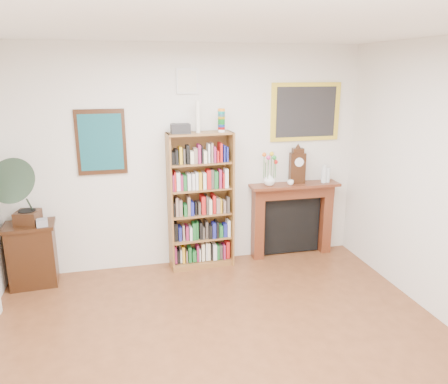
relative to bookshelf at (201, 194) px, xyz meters
name	(u,v)px	position (x,y,z in m)	size (l,w,h in m)	color
room	(243,224)	(-0.12, -2.34, 0.42)	(4.51, 5.01, 2.81)	#5B321B
teal_poster	(101,142)	(-1.17, 0.14, 0.67)	(0.58, 0.04, 0.78)	black
small_picture	(187,81)	(-0.12, 0.14, 1.37)	(0.26, 0.04, 0.30)	white
gilt_painting	(306,112)	(1.43, 0.14, 0.97)	(0.95, 0.04, 0.75)	yellow
bookshelf	(201,194)	(0.00, 0.00, 0.00)	(0.82, 0.34, 2.01)	brown
side_cabinet	(32,254)	(-2.04, -0.06, -0.59)	(0.56, 0.41, 0.76)	black
fireplace	(292,213)	(1.28, 0.07, -0.38)	(1.21, 0.30, 1.02)	#4D1F12
gramophone	(21,188)	(-2.04, -0.19, 0.25)	(0.62, 0.72, 0.82)	black
cd_stack	(42,223)	(-1.87, -0.16, -0.17)	(0.12, 0.12, 0.08)	#ACACB8
mantel_clock	(297,166)	(1.32, 0.06, 0.27)	(0.21, 0.13, 0.47)	black
flower_vase	(269,179)	(0.92, 0.02, 0.13)	(0.16, 0.16, 0.16)	white
teacup	(291,183)	(1.20, -0.02, 0.08)	(0.08, 0.08, 0.07)	white
bottle_left	(324,174)	(1.68, 0.00, 0.17)	(0.07, 0.07, 0.24)	silver
bottle_right	(328,175)	(1.74, 0.01, 0.15)	(0.06, 0.06, 0.20)	silver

